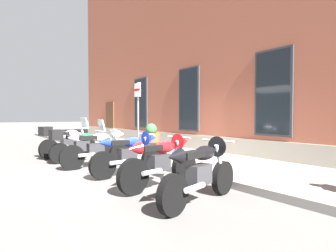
# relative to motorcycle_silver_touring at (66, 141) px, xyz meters

# --- Properties ---
(ground_plane) EXTENTS (140.00, 140.00, 0.00)m
(ground_plane) POSITION_rel_motorcycle_silver_touring_xyz_m (3.25, 1.35, -0.57)
(ground_plane) COLOR #565451
(sidewalk) EXTENTS (32.31, 3.08, 0.15)m
(sidewalk) POSITION_rel_motorcycle_silver_touring_xyz_m (3.25, 2.89, -0.49)
(sidewalk) COLOR gray
(sidewalk) RESTS_ON ground_plane
(lane_stripe) EXTENTS (32.31, 0.12, 0.01)m
(lane_stripe) POSITION_rel_motorcycle_silver_touring_xyz_m (3.25, -1.85, -0.56)
(lane_stripe) COLOR silver
(lane_stripe) RESTS_ON ground_plane
(brick_pub_facade) EXTENTS (26.31, 5.93, 10.68)m
(brick_pub_facade) POSITION_rel_motorcycle_silver_touring_xyz_m (3.25, 7.34, 4.76)
(brick_pub_facade) COLOR brown
(brick_pub_facade) RESTS_ON ground_plane
(motorcycle_silver_touring) EXTENTS (0.90, 2.11, 1.37)m
(motorcycle_silver_touring) POSITION_rel_motorcycle_silver_touring_xyz_m (0.00, 0.00, 0.00)
(motorcycle_silver_touring) COLOR black
(motorcycle_silver_touring) RESTS_ON ground_plane
(motorcycle_green_touring) EXTENTS (0.62, 2.10, 1.31)m
(motorcycle_green_touring) POSITION_rel_motorcycle_silver_touring_xyz_m (1.25, 0.06, -0.02)
(motorcycle_green_touring) COLOR black
(motorcycle_green_touring) RESTS_ON ground_plane
(motorcycle_white_sport) EXTENTS (0.62, 2.07, 1.07)m
(motorcycle_white_sport) POSITION_rel_motorcycle_silver_touring_xyz_m (2.49, 0.22, 0.01)
(motorcycle_white_sport) COLOR black
(motorcycle_white_sport) RESTS_ON ground_plane
(motorcycle_blue_sport) EXTENTS (0.62, 2.02, 1.05)m
(motorcycle_blue_sport) POSITION_rel_motorcycle_silver_touring_xyz_m (3.98, 0.42, 0.00)
(motorcycle_blue_sport) COLOR black
(motorcycle_blue_sport) RESTS_ON ground_plane
(motorcycle_red_sport) EXTENTS (0.66, 2.05, 1.05)m
(motorcycle_red_sport) POSITION_rel_motorcycle_silver_touring_xyz_m (5.37, 0.37, 0.00)
(motorcycle_red_sport) COLOR black
(motorcycle_red_sport) RESTS_ON ground_plane
(motorcycle_black_sport) EXTENTS (0.76, 2.01, 1.06)m
(motorcycle_black_sport) POSITION_rel_motorcycle_silver_touring_xyz_m (6.56, 0.33, 0.01)
(motorcycle_black_sport) COLOR black
(motorcycle_black_sport) RESTS_ON ground_plane
(parking_sign) EXTENTS (0.36, 0.07, 2.38)m
(parking_sign) POSITION_rel_motorcycle_silver_touring_xyz_m (1.93, 1.76, 1.12)
(parking_sign) COLOR #4C4C51
(parking_sign) RESTS_ON sidewalk
(barrel_planter) EXTENTS (0.65, 0.65, 1.01)m
(barrel_planter) POSITION_rel_motorcycle_silver_touring_xyz_m (1.53, 2.53, 0.01)
(barrel_planter) COLOR brown
(barrel_planter) RESTS_ON sidewalk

